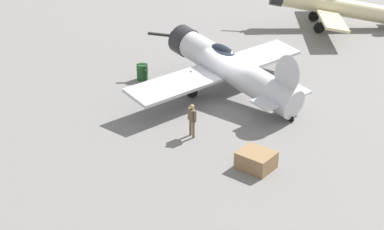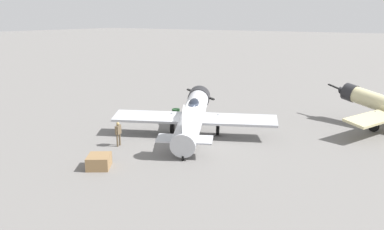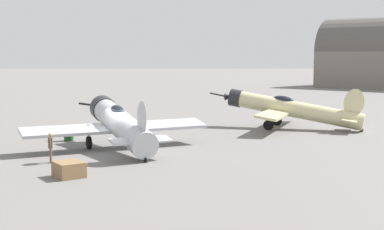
{
  "view_description": "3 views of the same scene",
  "coord_description": "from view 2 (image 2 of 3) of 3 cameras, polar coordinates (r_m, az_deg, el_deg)",
  "views": [
    {
      "loc": [
        -9.94,
        -24.57,
        11.74
      ],
      "look_at": [
        -3.43,
        -3.63,
        1.1
      ],
      "focal_mm": 50.07,
      "sensor_mm": 36.0,
      "label": 1
    },
    {
      "loc": [
        13.79,
        -21.63,
        8.31
      ],
      "look_at": [
        0.0,
        0.0,
        1.8
      ],
      "focal_mm": 36.38,
      "sensor_mm": 36.0,
      "label": 2
    },
    {
      "loc": [
        3.89,
        -32.6,
        5.81
      ],
      "look_at": [
        4.29,
        5.3,
        1.6
      ],
      "focal_mm": 50.86,
      "sensor_mm": 36.0,
      "label": 3
    }
  ],
  "objects": [
    {
      "name": "ground_crew_mechanic",
      "position": [
        25.97,
        -10.76,
        -2.4
      ],
      "size": [
        0.3,
        0.62,
        1.63
      ],
      "rotation": [
        0.0,
        0.0,
        3.33
      ],
      "color": "brown",
      "rests_on": "ground_plane"
    },
    {
      "name": "fuel_drum",
      "position": [
        32.19,
        -2.37,
        0.11
      ],
      "size": [
        0.68,
        0.68,
        0.92
      ],
      "color": "#19471E",
      "rests_on": "ground_plane"
    },
    {
      "name": "ground_plane",
      "position": [
        26.97,
        0.0,
        -3.71
      ],
      "size": [
        400.0,
        400.0,
        0.0
      ],
      "primitive_type": "plane",
      "color": "slate"
    },
    {
      "name": "airplane_foreground",
      "position": [
        26.98,
        0.14,
        -0.13
      ],
      "size": [
        11.35,
        9.08,
        3.43
      ],
      "rotation": [
        0.0,
        0.0,
        2.0
      ],
      "color": "#B7BABF",
      "rests_on": "ground_plane"
    },
    {
      "name": "equipment_crate",
      "position": [
        22.7,
        -13.48,
        -6.65
      ],
      "size": [
        1.81,
        1.85,
        0.74
      ],
      "rotation": [
        0.0,
        0.0,
        5.3
      ],
      "color": "olive",
      "rests_on": "ground_plane"
    }
  ]
}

